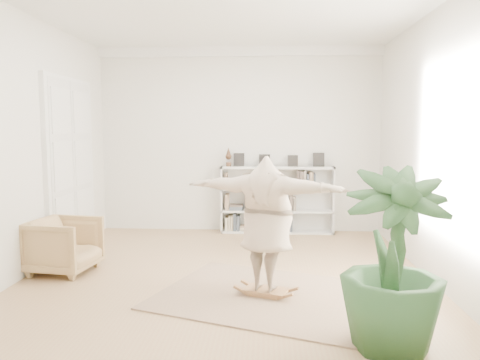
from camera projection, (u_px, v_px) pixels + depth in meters
The scene contains 9 objects.
floor at pixel (227, 276), 6.45m from camera, with size 6.00×6.00×0.00m, color #A47D54.
room_shell at pixel (239, 51), 9.00m from camera, with size 6.00×6.00×6.00m.
doors at pixel (71, 167), 7.75m from camera, with size 0.09×1.78×2.92m.
bookshelf at pixel (277, 200), 9.14m from camera, with size 2.20×0.35×1.64m.
armchair at pixel (64, 245), 6.59m from camera, with size 0.83×0.85×0.77m, color tan.
rug at pixel (266, 295), 5.67m from camera, with size 2.50×2.00×0.02m, color tan.
rocker_board at pixel (266, 291), 5.66m from camera, with size 0.58×0.46×0.11m.
person at pixel (266, 220), 5.57m from camera, with size 1.98×0.54×1.61m, color #C4AB93.
houseplant at pixel (393, 260), 4.22m from camera, with size 0.94×0.94×1.68m, color #254924.
Camera 1 is at (0.55, -6.25, 2.01)m, focal length 35.00 mm.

